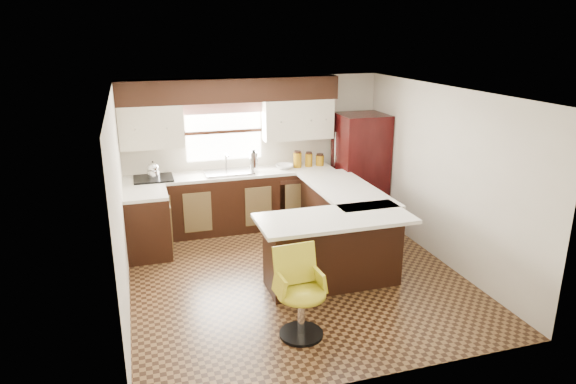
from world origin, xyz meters
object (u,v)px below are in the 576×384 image
object	(u,v)px
peninsula_return	(332,251)
peninsula_long	(341,220)
bar_chair	(302,295)
refrigerator	(360,168)

from	to	relation	value
peninsula_return	peninsula_long	bearing A→B (deg)	61.70
bar_chair	peninsula_return	bearing A→B (deg)	49.57
peninsula_long	bar_chair	distance (m)	2.33
peninsula_long	peninsula_return	distance (m)	1.11
refrigerator	peninsula_return	bearing A→B (deg)	-122.23
refrigerator	bar_chair	world-z (taller)	refrigerator
peninsula_return	bar_chair	world-z (taller)	bar_chair
peninsula_long	peninsula_return	xyz separation A→B (m)	(-0.53, -0.97, 0.00)
peninsula_long	refrigerator	distance (m)	1.44
peninsula_long	refrigerator	size ratio (longest dim) A/B	1.09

